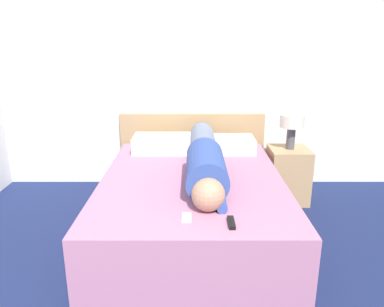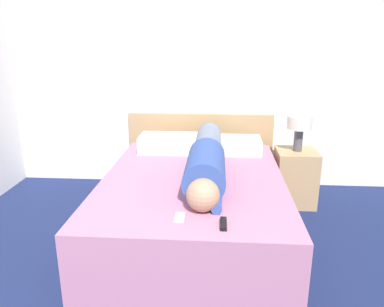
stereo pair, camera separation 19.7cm
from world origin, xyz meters
TOP-DOWN VIEW (x-y plane):
  - wall_back at (0.00, 3.38)m, footprint 5.12×0.06m
  - bed at (0.15, 2.17)m, footprint 1.48×2.05m
  - headboard at (0.15, 3.31)m, footprint 1.60×0.04m
  - nightstand at (1.12, 2.84)m, footprint 0.39×0.39m
  - table_lamp at (1.12, 2.84)m, footprint 0.24×0.24m
  - person_lying at (0.25, 2.22)m, footprint 0.30×1.72m
  - pillow_near_headboard at (-0.16, 2.91)m, footprint 0.58×0.36m
  - pillow_second at (0.50, 2.91)m, footprint 0.55×0.36m
  - tv_remote at (0.39, 1.34)m, footprint 0.04×0.15m
  - cell_phone at (0.11, 1.42)m, footprint 0.06×0.13m

SIDE VIEW (x-z plane):
  - bed at x=0.15m, z-range 0.00..0.51m
  - nightstand at x=1.12m, z-range 0.00..0.55m
  - headboard at x=0.15m, z-range 0.00..0.81m
  - cell_phone at x=0.11m, z-range 0.51..0.52m
  - tv_remote at x=0.39m, z-range 0.51..0.53m
  - pillow_second at x=0.50m, z-range 0.51..0.65m
  - pillow_near_headboard at x=-0.16m, z-range 0.51..0.67m
  - person_lying at x=0.25m, z-range 0.49..0.79m
  - table_lamp at x=1.12m, z-range 0.63..0.98m
  - wall_back at x=0.00m, z-range 0.00..2.60m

